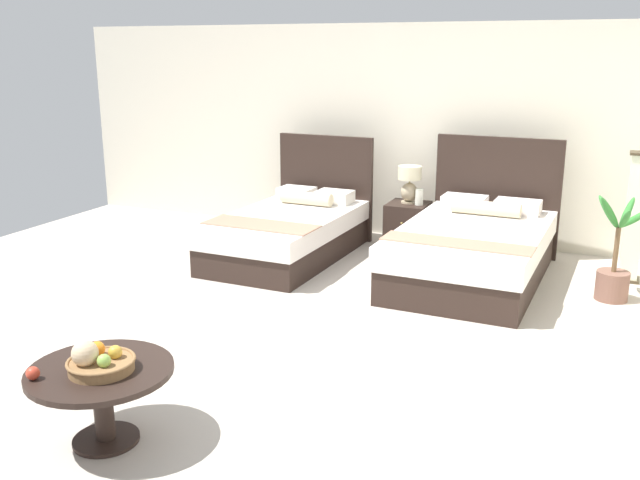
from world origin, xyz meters
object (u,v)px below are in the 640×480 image
object	(u,v)px
floor_lamp_corner	(634,218)
potted_palm	(614,270)
nightstand	(408,225)
table_lamp	(409,182)
coffee_table	(101,385)
vase	(419,197)
bed_near_window	(290,231)
loose_apple	(33,373)
bed_near_corner	(474,249)
fruit_bowl	(98,361)

from	to	relation	value
floor_lamp_corner	potted_palm	bearing A→B (deg)	-101.82
nightstand	table_lamp	size ratio (longest dim) A/B	1.19
nightstand	table_lamp	xyz separation A→B (m)	(0.00, 0.02, 0.51)
table_lamp	coffee_table	xyz separation A→B (m)	(-0.45, -4.81, -0.40)
vase	potted_palm	size ratio (longest dim) A/B	0.19
bed_near_window	nightstand	bearing A→B (deg)	39.87
table_lamp	loose_apple	bearing A→B (deg)	-97.81
bed_near_corner	nightstand	bearing A→B (deg)	135.99
coffee_table	fruit_bowl	bearing A→B (deg)	-55.34
coffee_table	fruit_bowl	distance (m)	0.17
table_lamp	fruit_bowl	size ratio (longest dim) A/B	1.11
fruit_bowl	potted_palm	xyz separation A→B (m)	(2.67, 3.79, -0.25)
bed_near_corner	loose_apple	bearing A→B (deg)	-111.60
fruit_bowl	loose_apple	xyz separation A→B (m)	(-0.27, -0.22, -0.03)
bed_near_window	fruit_bowl	world-z (taller)	bed_near_window
fruit_bowl	floor_lamp_corner	bearing A→B (deg)	57.78
bed_near_corner	potted_palm	distance (m)	1.30
table_lamp	loose_apple	xyz separation A→B (m)	(-0.69, -5.06, -0.26)
loose_apple	bed_near_window	bearing A→B (deg)	95.40
table_lamp	bed_near_corner	bearing A→B (deg)	-44.63
coffee_table	loose_apple	bearing A→B (deg)	-133.78
vase	loose_apple	xyz separation A→B (m)	(-0.83, -5.00, -0.10)
loose_apple	potted_palm	bearing A→B (deg)	53.85
potted_palm	table_lamp	bearing A→B (deg)	155.03
coffee_table	fruit_bowl	xyz separation A→B (m)	(0.02, -0.03, 0.17)
loose_apple	potted_palm	xyz separation A→B (m)	(2.93, 4.02, -0.22)
vase	fruit_bowl	distance (m)	4.81
table_lamp	floor_lamp_corner	distance (m)	2.41
fruit_bowl	loose_apple	bearing A→B (deg)	-139.89
table_lamp	fruit_bowl	distance (m)	4.86
vase	loose_apple	distance (m)	5.07
fruit_bowl	potted_palm	size ratio (longest dim) A/B	0.38
table_lamp	floor_lamp_corner	size ratio (longest dim) A/B	0.33
bed_near_window	vase	size ratio (longest dim) A/B	11.45
nightstand	table_lamp	distance (m)	0.51
bed_near_corner	potted_palm	size ratio (longest dim) A/B	2.26
floor_lamp_corner	coffee_table	bearing A→B (deg)	-122.60
vase	floor_lamp_corner	size ratio (longest dim) A/B	0.15
loose_apple	table_lamp	bearing A→B (deg)	82.19
loose_apple	nightstand	bearing A→B (deg)	82.16
coffee_table	loose_apple	world-z (taller)	loose_apple
vase	potted_palm	distance (m)	2.35
nightstand	bed_near_window	bearing A→B (deg)	-140.13
table_lamp	bed_near_window	bearing A→B (deg)	-139.51
bed_near_window	loose_apple	bearing A→B (deg)	-84.60
floor_lamp_corner	loose_apple	bearing A→B (deg)	-123.30
nightstand	vase	xyz separation A→B (m)	(0.14, -0.04, 0.35)
bed_near_window	bed_near_corner	size ratio (longest dim) A/B	0.94
vase	potted_palm	bearing A→B (deg)	-25.04
loose_apple	potted_palm	distance (m)	4.98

